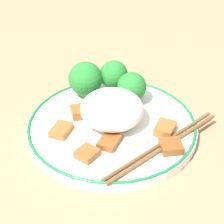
% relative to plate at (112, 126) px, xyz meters
% --- Properties ---
extents(ground_plane, '(3.00, 3.00, 0.00)m').
position_rel_plate_xyz_m(ground_plane, '(0.00, 0.00, -0.01)').
color(ground_plane, '#9E7A56').
extents(plate, '(0.25, 0.25, 0.02)m').
position_rel_plate_xyz_m(plate, '(0.00, 0.00, 0.00)').
color(plate, white).
rests_on(plate, ground_plane).
extents(rice_mound, '(0.09, 0.09, 0.05)m').
position_rel_plate_xyz_m(rice_mound, '(0.00, 0.00, 0.03)').
color(rice_mound, white).
rests_on(rice_mound, plate).
extents(broccoli_back_left, '(0.05, 0.05, 0.05)m').
position_rel_plate_xyz_m(broccoli_back_left, '(-0.06, 0.02, 0.03)').
color(broccoli_back_left, '#7FB756').
rests_on(broccoli_back_left, plate).
extents(broccoli_back_center, '(0.05, 0.05, 0.06)m').
position_rel_plate_xyz_m(broccoli_back_center, '(-0.09, -0.02, 0.04)').
color(broccoli_back_center, '#7FB756').
rests_on(broccoli_back_center, plate).
extents(broccoli_back_right, '(0.06, 0.06, 0.06)m').
position_rel_plate_xyz_m(broccoli_back_right, '(-0.07, -0.06, 0.04)').
color(broccoli_back_right, '#7FB756').
rests_on(broccoli_back_right, plate).
extents(meat_near_front, '(0.04, 0.03, 0.01)m').
position_rel_plate_xyz_m(meat_near_front, '(0.05, 0.01, 0.01)').
color(meat_near_front, brown).
rests_on(meat_near_front, plate).
extents(meat_near_left, '(0.03, 0.03, 0.01)m').
position_rel_plate_xyz_m(meat_near_left, '(-0.01, -0.05, 0.01)').
color(meat_near_left, brown).
rests_on(meat_near_left, plate).
extents(meat_near_right, '(0.04, 0.03, 0.01)m').
position_rel_plate_xyz_m(meat_near_right, '(0.04, -0.07, 0.01)').
color(meat_near_right, '#995B28').
rests_on(meat_near_right, plate).
extents(meat_near_back, '(0.04, 0.04, 0.01)m').
position_rel_plate_xyz_m(meat_near_back, '(0.04, 0.09, 0.01)').
color(meat_near_back, brown).
rests_on(meat_near_back, plate).
extents(meat_on_rice_edge, '(0.04, 0.03, 0.01)m').
position_rel_plate_xyz_m(meat_on_rice_edge, '(0.08, -0.02, 0.01)').
color(meat_on_rice_edge, brown).
rests_on(meat_on_rice_edge, plate).
extents(meat_mid_left, '(0.04, 0.03, 0.01)m').
position_rel_plate_xyz_m(meat_mid_left, '(0.01, 0.08, 0.01)').
color(meat_mid_left, '#995B28').
rests_on(meat_mid_left, plate).
extents(chopsticks, '(0.18, 0.14, 0.01)m').
position_rel_plate_xyz_m(chopsticks, '(0.04, 0.08, 0.01)').
color(chopsticks, brown).
rests_on(chopsticks, plate).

